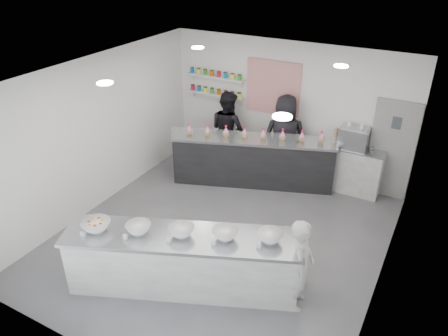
# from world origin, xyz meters

# --- Properties ---
(floor) EXTENTS (6.00, 6.00, 0.00)m
(floor) POSITION_xyz_m (0.00, 0.00, 0.00)
(floor) COLOR #515156
(floor) RESTS_ON ground
(ceiling) EXTENTS (6.00, 6.00, 0.00)m
(ceiling) POSITION_xyz_m (0.00, 0.00, 3.00)
(ceiling) COLOR white
(ceiling) RESTS_ON floor
(back_wall) EXTENTS (5.50, 0.00, 5.50)m
(back_wall) POSITION_xyz_m (0.00, 3.00, 1.50)
(back_wall) COLOR white
(back_wall) RESTS_ON floor
(left_wall) EXTENTS (0.00, 6.00, 6.00)m
(left_wall) POSITION_xyz_m (-2.75, 0.00, 1.50)
(left_wall) COLOR white
(left_wall) RESTS_ON floor
(right_wall) EXTENTS (0.00, 6.00, 6.00)m
(right_wall) POSITION_xyz_m (2.75, 0.00, 1.50)
(right_wall) COLOR white
(right_wall) RESTS_ON floor
(back_door) EXTENTS (0.88, 0.04, 2.10)m
(back_door) POSITION_xyz_m (2.30, 2.97, 1.05)
(back_door) COLOR gray
(back_door) RESTS_ON floor
(pattern_panel) EXTENTS (1.25, 0.03, 1.20)m
(pattern_panel) POSITION_xyz_m (-0.35, 2.98, 1.95)
(pattern_panel) COLOR red
(pattern_panel) RESTS_ON back_wall
(jar_shelf_lower) EXTENTS (1.45, 0.22, 0.04)m
(jar_shelf_lower) POSITION_xyz_m (-1.75, 2.90, 1.60)
(jar_shelf_lower) COLOR silver
(jar_shelf_lower) RESTS_ON back_wall
(jar_shelf_upper) EXTENTS (1.45, 0.22, 0.04)m
(jar_shelf_upper) POSITION_xyz_m (-1.75, 2.90, 2.02)
(jar_shelf_upper) COLOR silver
(jar_shelf_upper) RESTS_ON back_wall
(preserve_jars) EXTENTS (1.45, 0.10, 0.56)m
(preserve_jars) POSITION_xyz_m (-1.75, 2.88, 1.88)
(preserve_jars) COLOR #C30E3B
(preserve_jars) RESTS_ON jar_shelf_lower
(downlight_0) EXTENTS (0.24, 0.24, 0.02)m
(downlight_0) POSITION_xyz_m (-1.40, -1.00, 2.98)
(downlight_0) COLOR white
(downlight_0) RESTS_ON ceiling
(downlight_1) EXTENTS (0.24, 0.24, 0.02)m
(downlight_1) POSITION_xyz_m (1.40, -1.00, 2.98)
(downlight_1) COLOR white
(downlight_1) RESTS_ON ceiling
(downlight_2) EXTENTS (0.24, 0.24, 0.02)m
(downlight_2) POSITION_xyz_m (-1.40, 1.60, 2.98)
(downlight_2) COLOR white
(downlight_2) RESTS_ON ceiling
(downlight_3) EXTENTS (0.24, 0.24, 0.02)m
(downlight_3) POSITION_xyz_m (1.40, 1.60, 2.98)
(downlight_3) COLOR white
(downlight_3) RESTS_ON ceiling
(prep_counter) EXTENTS (3.60, 2.13, 0.97)m
(prep_counter) POSITION_xyz_m (0.09, -1.37, 0.49)
(prep_counter) COLOR #A2A19C
(prep_counter) RESTS_ON floor
(back_bar) EXTENTS (3.49, 1.79, 1.08)m
(back_bar) POSITION_xyz_m (-0.36, 2.09, 0.54)
(back_bar) COLOR black
(back_bar) RESTS_ON floor
(sneeze_guard) EXTENTS (3.23, 1.19, 0.29)m
(sneeze_guard) POSITION_xyz_m (-0.26, 1.80, 1.23)
(sneeze_guard) COLOR white
(sneeze_guard) RESTS_ON back_bar
(espresso_ledge) EXTENTS (1.37, 0.43, 1.01)m
(espresso_ledge) POSITION_xyz_m (1.55, 2.78, 0.51)
(espresso_ledge) COLOR #A2A19C
(espresso_ledge) RESTS_ON floor
(espresso_machine) EXTENTS (0.58, 0.40, 0.44)m
(espresso_machine) POSITION_xyz_m (1.56, 2.78, 1.24)
(espresso_machine) COLOR #93969E
(espresso_machine) RESTS_ON espresso_ledge
(cup_stacks) EXTENTS (0.24, 0.24, 0.34)m
(cup_stacks) POSITION_xyz_m (1.24, 2.78, 1.19)
(cup_stacks) COLOR #9D8868
(cup_stacks) RESTS_ON espresso_ledge
(prep_bowls) EXTENTS (2.95, 1.61, 0.16)m
(prep_bowls) POSITION_xyz_m (0.09, -1.37, 1.05)
(prep_bowls) COLOR white
(prep_bowls) RESTS_ON prep_counter
(label_cards) EXTENTS (2.66, 0.04, 0.07)m
(label_cards) POSITION_xyz_m (-0.11, -1.84, 1.01)
(label_cards) COLOR white
(label_cards) RESTS_ON prep_counter
(cookie_bags) EXTENTS (2.81, 1.14, 0.26)m
(cookie_bags) POSITION_xyz_m (-0.36, 2.09, 1.21)
(cookie_bags) COLOR #FF7ECB
(cookie_bags) RESTS_ON back_bar
(woman_prep) EXTENTS (0.47, 0.61, 1.48)m
(woman_prep) POSITION_xyz_m (1.78, -0.87, 0.74)
(woman_prep) COLOR #B9B7B4
(woman_prep) RESTS_ON floor
(staff_left) EXTENTS (1.07, 0.96, 1.83)m
(staff_left) POSITION_xyz_m (-1.27, 2.60, 0.91)
(staff_left) COLOR black
(staff_left) RESTS_ON floor
(staff_right) EXTENTS (1.13, 0.96, 1.96)m
(staff_right) POSITION_xyz_m (0.13, 2.60, 0.98)
(staff_right) COLOR black
(staff_right) RESTS_ON floor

